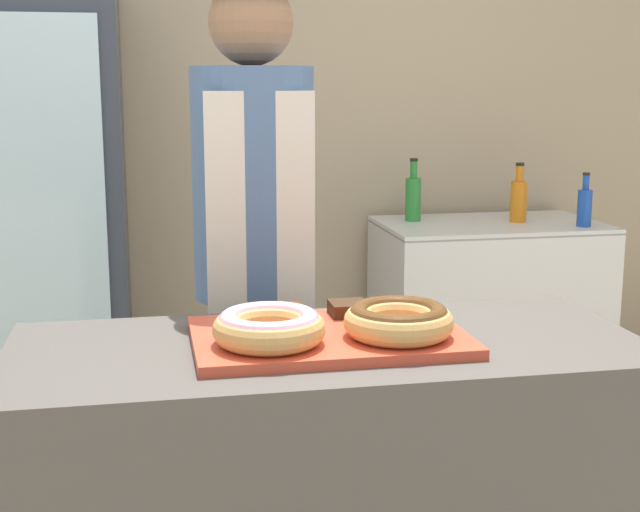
# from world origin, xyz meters

# --- Properties ---
(wall_back) EXTENTS (8.00, 0.06, 2.70)m
(wall_back) POSITION_xyz_m (0.00, 2.13, 1.35)
(wall_back) COLOR tan
(wall_back) RESTS_ON ground_plane
(serving_tray) EXTENTS (0.61, 0.40, 0.02)m
(serving_tray) POSITION_xyz_m (0.00, 0.00, 0.89)
(serving_tray) COLOR #D84C33
(serving_tray) RESTS_ON display_counter
(donut_light_glaze) EXTENTS (0.24, 0.24, 0.07)m
(donut_light_glaze) POSITION_xyz_m (-0.14, -0.06, 0.95)
(donut_light_glaze) COLOR tan
(donut_light_glaze) RESTS_ON serving_tray
(donut_chocolate_glaze) EXTENTS (0.24, 0.24, 0.07)m
(donut_chocolate_glaze) POSITION_xyz_m (0.14, -0.06, 0.95)
(donut_chocolate_glaze) COLOR tan
(donut_chocolate_glaze) RESTS_ON serving_tray
(brownie_back_left) EXTENTS (0.09, 0.09, 0.03)m
(brownie_back_left) POSITION_xyz_m (-0.08, 0.14, 0.92)
(brownie_back_left) COLOR #382111
(brownie_back_left) RESTS_ON serving_tray
(brownie_back_right) EXTENTS (0.09, 0.09, 0.03)m
(brownie_back_right) POSITION_xyz_m (0.08, 0.14, 0.92)
(brownie_back_right) COLOR #382111
(brownie_back_right) RESTS_ON serving_tray
(baker_person) EXTENTS (0.34, 0.34, 1.78)m
(baker_person) POSITION_xyz_m (-0.10, 0.57, 0.96)
(baker_person) COLOR #4C4C51
(baker_person) RESTS_ON ground_plane
(beverage_fridge) EXTENTS (0.71, 0.64, 1.85)m
(beverage_fridge) POSITION_xyz_m (-0.83, 1.76, 0.92)
(beverage_fridge) COLOR #333842
(beverage_fridge) RESTS_ON ground_plane
(chest_freezer) EXTENTS (0.97, 0.60, 0.85)m
(chest_freezer) POSITION_xyz_m (1.10, 1.76, 0.43)
(chest_freezer) COLOR silver
(chest_freezer) RESTS_ON ground_plane
(bottle_green) EXTENTS (0.07, 0.07, 0.28)m
(bottle_green) POSITION_xyz_m (0.77, 1.87, 0.96)
(bottle_green) COLOR #2D8C38
(bottle_green) RESTS_ON chest_freezer
(bottle_orange) EXTENTS (0.07, 0.07, 0.26)m
(bottle_orange) POSITION_xyz_m (1.22, 1.75, 0.95)
(bottle_orange) COLOR orange
(bottle_orange) RESTS_ON chest_freezer
(bottle_blue) EXTENTS (0.06, 0.06, 0.23)m
(bottle_blue) POSITION_xyz_m (1.44, 1.58, 0.94)
(bottle_blue) COLOR #1E4CB2
(bottle_blue) RESTS_ON chest_freezer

